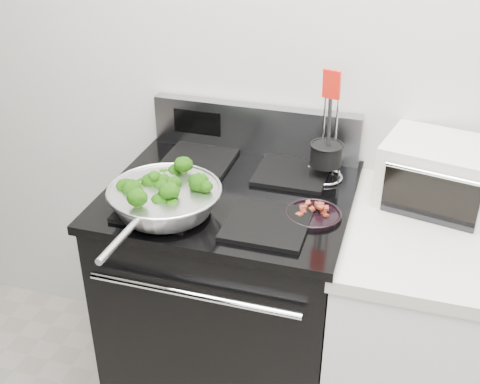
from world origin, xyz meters
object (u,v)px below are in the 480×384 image
at_px(skillet, 165,198).
at_px(utensil_holder, 326,160).
at_px(toaster_oven, 441,174).
at_px(bacon_plate, 314,211).
at_px(gas_range, 231,300).

xyz_separation_m(skillet, utensil_holder, (0.42, 0.37, 0.01)).
bearing_deg(toaster_oven, bacon_plate, -132.95).
height_order(utensil_holder, toaster_oven, utensil_holder).
distance_m(bacon_plate, utensil_holder, 0.26).
height_order(bacon_plate, utensil_holder, utensil_holder).
bearing_deg(utensil_holder, bacon_plate, -74.04).
height_order(bacon_plate, toaster_oven, toaster_oven).
bearing_deg(toaster_oven, gas_range, -153.27).
bearing_deg(gas_range, utensil_holder, 31.01).
distance_m(skillet, bacon_plate, 0.45).
height_order(gas_range, skillet, gas_range).
relative_size(skillet, bacon_plate, 3.23).
bearing_deg(skillet, utensil_holder, 43.15).
xyz_separation_m(bacon_plate, toaster_oven, (0.36, 0.25, 0.06)).
relative_size(utensil_holder, toaster_oven, 0.94).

